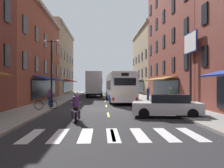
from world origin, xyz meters
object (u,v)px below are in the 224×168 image
billboard_sign (191,51)px  pedestrian_mid (171,96)px  transit_bus (119,87)px  bicycle_near (46,105)px  pedestrian_near (50,96)px  sedan_mid (96,91)px  sedan_near (167,106)px  motorcycle_rider (76,109)px  pedestrian_far (148,93)px  street_lamp_twin (52,70)px  box_truck (95,84)px

billboard_sign → pedestrian_mid: 4.41m
transit_bus → bicycle_near: size_ratio=7.10×
pedestrian_near → pedestrian_mid: size_ratio=0.98×
sedan_mid → sedan_near: bearing=-81.2°
sedan_near → billboard_sign: bearing=55.8°
billboard_sign → motorcycle_rider: bearing=-144.1°
transit_bus → pedestrian_far: (3.48, 0.26, -0.78)m
sedan_near → pedestrian_mid: (2.15, 6.62, 0.26)m
pedestrian_near → street_lamp_twin: (0.57, -1.97, 2.28)m
pedestrian_near → pedestrian_far: pedestrian_near is taller
billboard_sign → street_lamp_twin: size_ratio=1.11×
transit_bus → pedestrian_far: bearing=4.3°
sedan_near → bicycle_near: bearing=156.4°
motorcycle_rider → pedestrian_near: size_ratio=1.27×
transit_bus → pedestrian_far: 3.57m
billboard_sign → sedan_mid: billboard_sign is taller
billboard_sign → pedestrian_far: size_ratio=3.90×
box_truck → bicycle_near: box_truck is taller
transit_bus → motorcycle_rider: transit_bus is taller
sedan_near → bicycle_near: sedan_near is taller
sedan_near → pedestrian_near: (-8.92, 7.49, 0.27)m
pedestrian_mid → pedestrian_far: 6.86m
motorcycle_rider → sedan_mid: bearing=89.3°
pedestrian_far → street_lamp_twin: bearing=138.8°
billboard_sign → motorcycle_rider: size_ratio=3.04×
billboard_sign → sedan_near: billboard_sign is taller
billboard_sign → pedestrian_near: (-12.29, 2.53, -3.88)m
motorcycle_rider → bicycle_near: 5.88m
box_truck → pedestrian_far: bearing=-56.7°
box_truck → transit_bus: bearing=-73.1°
pedestrian_far → pedestrian_mid: bearing=-164.1°
sedan_near → pedestrian_near: bearing=140.0°
billboard_sign → pedestrian_far: 9.54m
billboard_sign → box_truck: size_ratio=0.77×
pedestrian_far → street_lamp_twin: street_lamp_twin is taller
bicycle_near → billboard_sign: bearing=6.4°
billboard_sign → box_truck: (-8.59, 18.59, -2.83)m
sedan_near → sedan_mid: bearing=98.8°
pedestrian_near → box_truck: bearing=-125.4°
sedan_near → street_lamp_twin: street_lamp_twin is taller
motorcycle_rider → billboard_sign: bearing=35.9°
box_truck → street_lamp_twin: bearing=-99.8°
street_lamp_twin → billboard_sign: bearing=-2.7°
sedan_mid → pedestrian_mid: 27.31m
pedestrian_far → motorcycle_rider: bearing=164.7°
sedan_near → pedestrian_mid: pedestrian_mid is taller
transit_bus → box_truck: 10.85m
sedan_near → pedestrian_mid: 6.97m
transit_bus → street_lamp_twin: 10.03m
box_truck → pedestrian_mid: bearing=-66.5°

